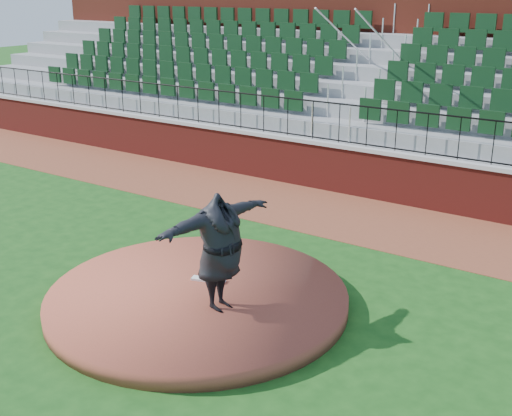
% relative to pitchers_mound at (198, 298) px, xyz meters
% --- Properties ---
extents(ground, '(90.00, 90.00, 0.00)m').
position_rel_pitchers_mound_xyz_m(ground, '(0.10, 0.12, -0.12)').
color(ground, '#164714').
rests_on(ground, ground).
extents(warning_track, '(34.00, 3.20, 0.01)m').
position_rel_pitchers_mound_xyz_m(warning_track, '(0.10, 5.52, -0.12)').
color(warning_track, brown).
rests_on(warning_track, ground).
extents(field_wall, '(34.00, 0.35, 1.20)m').
position_rel_pitchers_mound_xyz_m(field_wall, '(0.10, 7.12, 0.47)').
color(field_wall, maroon).
rests_on(field_wall, ground).
extents(wall_cap, '(34.00, 0.45, 0.10)m').
position_rel_pitchers_mound_xyz_m(wall_cap, '(0.10, 7.12, 1.12)').
color(wall_cap, '#B7B7B7').
rests_on(wall_cap, field_wall).
extents(wall_railing, '(34.00, 0.05, 1.00)m').
position_rel_pitchers_mound_xyz_m(wall_railing, '(0.10, 7.12, 1.67)').
color(wall_railing, black).
rests_on(wall_railing, wall_cap).
extents(seating_stands, '(34.00, 5.10, 4.60)m').
position_rel_pitchers_mound_xyz_m(seating_stands, '(0.10, 9.84, 2.18)').
color(seating_stands, gray).
rests_on(seating_stands, ground).
extents(concourse_wall, '(34.00, 0.50, 5.50)m').
position_rel_pitchers_mound_xyz_m(concourse_wall, '(0.10, 12.64, 2.62)').
color(concourse_wall, maroon).
rests_on(concourse_wall, ground).
extents(pitchers_mound, '(5.07, 5.07, 0.25)m').
position_rel_pitchers_mound_xyz_m(pitchers_mound, '(0.00, 0.00, 0.00)').
color(pitchers_mound, brown).
rests_on(pitchers_mound, ground).
extents(pitching_rubber, '(0.62, 0.34, 0.04)m').
position_rel_pitchers_mound_xyz_m(pitching_rubber, '(-0.11, 0.44, 0.15)').
color(pitching_rubber, white).
rests_on(pitching_rubber, pitchers_mound).
extents(pitcher, '(0.94, 2.43, 1.93)m').
position_rel_pitchers_mound_xyz_m(pitcher, '(0.68, -0.24, 1.09)').
color(pitcher, black).
rests_on(pitcher, pitchers_mound).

